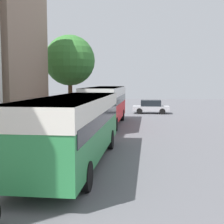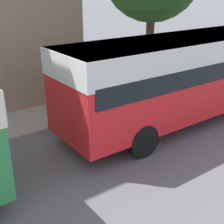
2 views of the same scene
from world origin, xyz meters
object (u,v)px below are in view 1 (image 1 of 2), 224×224
bus_lead (74,121)px  pedestrian_near_curb (70,113)px  car_crossing (151,106)px  bus_following (105,101)px

bus_lead → pedestrian_near_curb: bearing=105.3°
car_crossing → pedestrian_near_curb: size_ratio=2.19×
bus_lead → pedestrian_near_curb: 11.45m
bus_lead → bus_following: 12.18m
bus_following → pedestrian_near_curb: size_ratio=5.48×
pedestrian_near_curb → car_crossing: bearing=59.2°
car_crossing → bus_lead: bearing=-8.9°
bus_lead → bus_following: (-0.33, 12.18, 0.11)m
car_crossing → bus_following: bearing=-21.3°
bus_lead → bus_following: bus_following is taller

